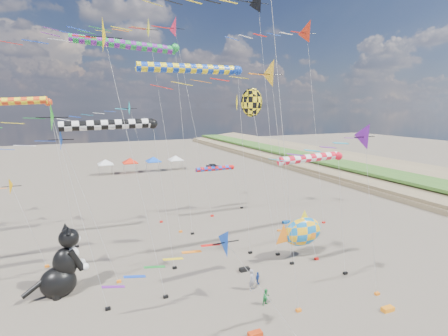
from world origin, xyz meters
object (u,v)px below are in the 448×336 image
person_adult (252,280)px  child_green (266,297)px  parked_car (214,166)px  child_blue (258,278)px  cat_inflatable (61,261)px  fish_inflatable (302,232)px

person_adult → child_green: 2.26m
parked_car → child_blue: bearing=-176.5°
cat_inflatable → parked_car: cat_inflatable is taller
cat_inflatable → child_green: size_ratio=4.42×
person_adult → parked_car: (16.84, 51.07, -0.25)m
fish_inflatable → child_blue: size_ratio=5.27×
child_blue → parked_car: (15.99, 50.42, 0.09)m
cat_inflatable → child_green: cat_inflatable is taller
cat_inflatable → fish_inflatable: 20.74m
child_green → child_blue: child_green is taller
parked_car → fish_inflatable: bearing=-170.5°
person_adult → parked_car: 53.77m
cat_inflatable → person_adult: (13.58, -5.23, -1.85)m
parked_car → person_adult: bearing=-177.1°
cat_inflatable → parked_car: size_ratio=1.52×
cat_inflatable → child_blue: bearing=-31.3°
cat_inflatable → fish_inflatable: size_ratio=0.99×
child_blue → parked_car: parked_car is taller
person_adult → child_blue: bearing=6.6°
person_adult → cat_inflatable: bearing=128.4°
child_green → fish_inflatable: bearing=26.4°
child_green → child_blue: bearing=60.9°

